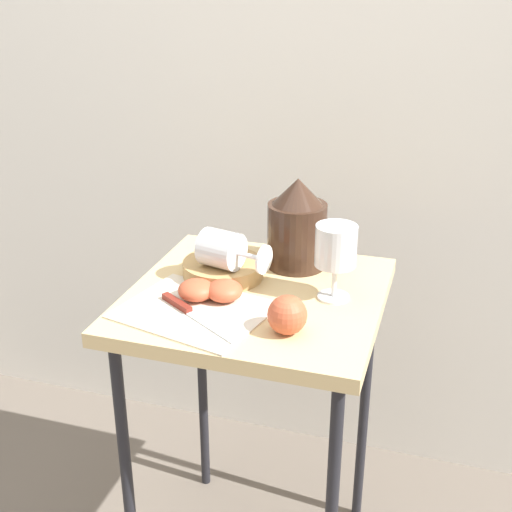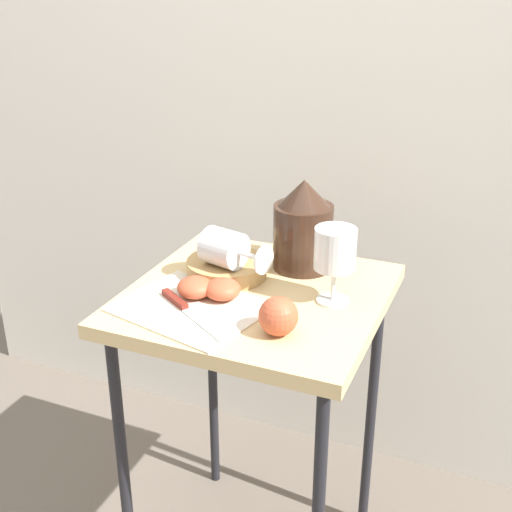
{
  "view_description": "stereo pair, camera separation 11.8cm",
  "coord_description": "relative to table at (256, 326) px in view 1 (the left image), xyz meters",
  "views": [
    {
      "loc": [
        0.36,
        -1.16,
        1.34
      ],
      "look_at": [
        0.0,
        0.0,
        0.81
      ],
      "focal_mm": 47.26,
      "sensor_mm": 36.0,
      "label": 1
    },
    {
      "loc": [
        0.47,
        -1.12,
        1.34
      ],
      "look_at": [
        0.0,
        0.0,
        0.81
      ],
      "focal_mm": 47.26,
      "sensor_mm": 36.0,
      "label": 2
    }
  ],
  "objects": [
    {
      "name": "basket_tray",
      "position": [
        -0.09,
        0.05,
        0.1
      ],
      "size": [
        0.17,
        0.17,
        0.03
      ],
      "primitive_type": "cylinder",
      "color": "tan",
      "rests_on": "table"
    },
    {
      "name": "curtain_drape",
      "position": [
        0.0,
        0.51,
        0.46
      ],
      "size": [
        2.4,
        0.03,
        2.22
      ],
      "primitive_type": "cube",
      "color": "silver",
      "rests_on": "ground_plane"
    },
    {
      "name": "apple_half_right",
      "position": [
        -0.05,
        -0.06,
        0.1
      ],
      "size": [
        0.07,
        0.07,
        0.04
      ],
      "primitive_type": "ellipsoid",
      "color": "#C15133",
      "rests_on": "linen_napkin"
    },
    {
      "name": "table",
      "position": [
        0.0,
        0.0,
        0.0
      ],
      "size": [
        0.5,
        0.5,
        0.73
      ],
      "color": "tan",
      "rests_on": "ground_plane"
    },
    {
      "name": "pitcher",
      "position": [
        0.05,
        0.15,
        0.16
      ],
      "size": [
        0.18,
        0.13,
        0.2
      ],
      "color": "#382319",
      "rests_on": "table"
    },
    {
      "name": "wine_glass_upright",
      "position": [
        0.15,
        0.02,
        0.18
      ],
      "size": [
        0.08,
        0.08,
        0.15
      ],
      "color": "silver",
      "rests_on": "table"
    },
    {
      "name": "apple_whole",
      "position": [
        0.1,
        -0.14,
        0.11
      ],
      "size": [
        0.07,
        0.07,
        0.07
      ],
      "primitive_type": "sphere",
      "color": "#C15133",
      "rests_on": "table"
    },
    {
      "name": "wine_glass_tipped_near",
      "position": [
        -0.08,
        0.02,
        0.15
      ],
      "size": [
        0.16,
        0.1,
        0.08
      ],
      "color": "silver",
      "rests_on": "basket_tray"
    },
    {
      "name": "knife",
      "position": [
        -0.1,
        -0.13,
        0.09
      ],
      "size": [
        0.2,
        0.13,
        0.01
      ],
      "color": "silver",
      "rests_on": "linen_napkin"
    },
    {
      "name": "linen_napkin",
      "position": [
        -0.09,
        -0.11,
        0.08
      ],
      "size": [
        0.31,
        0.27,
        0.0
      ],
      "primitive_type": "cube",
      "rotation": [
        0.0,
        0.0,
        -0.23
      ],
      "color": "beige",
      "rests_on": "table"
    },
    {
      "name": "apple_half_left",
      "position": [
        -0.1,
        -0.07,
        0.1
      ],
      "size": [
        0.07,
        0.07,
        0.04
      ],
      "primitive_type": "ellipsoid",
      "color": "#C15133",
      "rests_on": "linen_napkin"
    }
  ]
}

